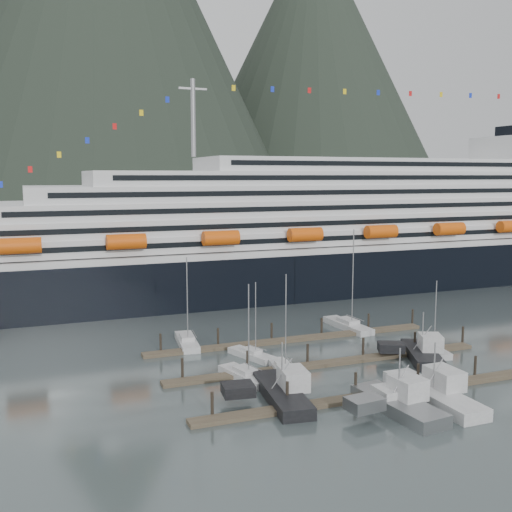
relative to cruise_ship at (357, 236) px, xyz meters
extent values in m
plane|color=#424E4D|center=(-30.03, -54.94, -12.04)|extent=(1600.00, 1600.00, 0.00)
cone|color=black|center=(9.97, 505.06, 167.96)|extent=(400.00, 400.00, 420.00)
cone|color=black|center=(269.97, 565.06, 142.96)|extent=(360.00, 360.00, 360.00)
cube|color=black|center=(-5.03, 0.06, -8.04)|extent=(210.00, 28.00, 12.00)
cube|color=silver|center=(-5.03, 0.06, -1.54)|extent=(205.80, 27.44, 1.50)
cube|color=silver|center=(-0.03, 0.06, 1.06)|extent=(185.00, 26.00, 3.20)
cube|color=black|center=(-0.03, -12.99, 1.22)|extent=(175.75, 0.20, 1.00)
cube|color=silver|center=(1.97, 0.06, 4.26)|extent=(180.00, 25.00, 3.20)
cube|color=black|center=(1.97, -12.49, 4.42)|extent=(171.00, 0.20, 1.00)
cube|color=silver|center=(3.97, 0.06, 7.46)|extent=(172.00, 24.00, 3.20)
cube|color=black|center=(3.97, -11.99, 7.62)|extent=(163.40, 0.20, 1.00)
cube|color=silver|center=(5.97, 0.06, 10.66)|extent=(160.00, 23.00, 3.20)
cube|color=black|center=(5.97, -11.49, 10.82)|extent=(152.00, 0.20, 1.00)
cube|color=silver|center=(7.97, 0.06, 13.76)|extent=(140.00, 22.00, 3.00)
cube|color=black|center=(7.97, -10.99, 13.91)|extent=(133.00, 0.20, 1.00)
cube|color=silver|center=(9.97, 0.06, 16.76)|extent=(95.00, 20.00, 3.00)
cube|color=black|center=(9.97, -9.99, 16.91)|extent=(90.25, 0.20, 1.00)
cylinder|color=gray|center=(-40.03, 0.06, 26.26)|extent=(1.00, 1.00, 16.00)
cylinder|color=#ED560C|center=(-75.03, -14.94, 2.46)|extent=(7.00, 2.80, 2.80)
cylinder|color=#ED560C|center=(-57.03, -14.94, 2.46)|extent=(7.00, 2.80, 2.80)
cylinder|color=#ED560C|center=(-39.03, -14.94, 2.46)|extent=(7.00, 2.80, 2.80)
cylinder|color=#ED560C|center=(-21.03, -14.94, 2.46)|extent=(7.00, 2.80, 2.80)
cylinder|color=#ED560C|center=(-3.03, -14.94, 2.46)|extent=(7.00, 2.80, 2.80)
cylinder|color=#ED560C|center=(14.97, -14.94, 2.46)|extent=(7.00, 2.80, 2.80)
cylinder|color=#ED560C|center=(32.97, -14.94, 2.46)|extent=(7.00, 2.80, 2.80)
cube|color=#483D2E|center=(-35.03, -64.94, -11.79)|extent=(48.00, 2.00, 0.50)
cylinder|color=black|center=(-56.03, -63.84, -10.64)|extent=(0.36, 0.36, 3.20)
cylinder|color=black|center=(-47.03, -63.84, -10.64)|extent=(0.36, 0.36, 3.20)
cylinder|color=black|center=(-38.03, -63.84, -10.64)|extent=(0.36, 0.36, 3.20)
cylinder|color=black|center=(-29.03, -63.84, -10.64)|extent=(0.36, 0.36, 3.20)
cylinder|color=black|center=(-20.03, -63.84, -10.64)|extent=(0.36, 0.36, 3.20)
cube|color=#483D2E|center=(-35.03, -51.94, -11.79)|extent=(48.00, 2.00, 0.50)
cylinder|color=black|center=(-56.03, -50.84, -10.64)|extent=(0.36, 0.36, 3.20)
cylinder|color=black|center=(-47.03, -50.84, -10.64)|extent=(0.36, 0.36, 3.20)
cylinder|color=black|center=(-38.03, -50.84, -10.64)|extent=(0.36, 0.36, 3.20)
cylinder|color=black|center=(-29.03, -50.84, -10.64)|extent=(0.36, 0.36, 3.20)
cylinder|color=black|center=(-20.03, -50.84, -10.64)|extent=(0.36, 0.36, 3.20)
cylinder|color=black|center=(-11.03, -50.84, -10.64)|extent=(0.36, 0.36, 3.20)
cube|color=#483D2E|center=(-35.03, -38.94, -11.79)|extent=(48.00, 2.00, 0.50)
cylinder|color=black|center=(-56.03, -37.84, -10.64)|extent=(0.36, 0.36, 3.20)
cylinder|color=black|center=(-47.03, -37.84, -10.64)|extent=(0.36, 0.36, 3.20)
cylinder|color=black|center=(-38.03, -37.84, -10.64)|extent=(0.36, 0.36, 3.20)
cylinder|color=black|center=(-29.03, -37.84, -10.64)|extent=(0.36, 0.36, 3.20)
cylinder|color=black|center=(-20.03, -37.84, -10.64)|extent=(0.36, 0.36, 3.20)
cylinder|color=black|center=(-11.03, -37.84, -10.64)|extent=(0.36, 0.36, 3.20)
cube|color=#AFAFAF|center=(-48.32, -53.29, -11.79)|extent=(4.74, 9.45, 1.41)
cube|color=#AFAFAF|center=(-48.32, -53.29, -10.88)|extent=(2.73, 3.57, 0.81)
cylinder|color=gray|center=(-48.10, -54.17, -5.21)|extent=(0.16, 0.16, 11.85)
cube|color=#AFAFAF|center=(-42.66, -53.02, -11.79)|extent=(3.75, 9.42, 1.28)
cube|color=#AFAFAF|center=(-42.66, -53.02, -10.99)|extent=(2.30, 3.45, 0.73)
cylinder|color=gray|center=(-42.80, -53.93, -4.79)|extent=(0.15, 0.15, 12.86)
cube|color=#AFAFAF|center=(-44.16, -44.98, -11.79)|extent=(5.05, 8.74, 1.25)
cube|color=#AFAFAF|center=(-44.16, -44.98, -11.02)|extent=(2.68, 3.39, 0.71)
cylinder|color=gray|center=(-43.87, -45.77, -5.98)|extent=(0.14, 0.14, 10.52)
cube|color=#AFAFAF|center=(-51.21, -34.94, -11.79)|extent=(3.95, 10.62, 1.45)
cube|color=#AFAFAF|center=(-51.21, -34.94, -10.85)|extent=(2.50, 3.86, 0.83)
cylinder|color=gray|center=(-51.34, -35.97, -4.56)|extent=(0.17, 0.17, 13.09)
cube|color=#AFAFAF|center=(-22.54, -35.27, -11.79)|extent=(3.72, 11.88, 1.56)
cube|color=#AFAFAF|center=(-22.54, -35.27, -10.76)|extent=(2.51, 4.24, 0.89)
cylinder|color=gray|center=(-22.46, -36.43, -2.82)|extent=(0.18, 0.18, 16.44)
cube|color=#AFAFAF|center=(-18.01, -52.23, -11.79)|extent=(4.11, 8.91, 1.34)
cube|color=#AFAFAF|center=(-18.01, -52.23, -10.94)|extent=(2.46, 3.32, 0.76)
cylinder|color=gray|center=(-18.18, -53.07, -6.07)|extent=(0.15, 0.15, 10.22)
cube|color=black|center=(-46.68, -61.55, -11.69)|extent=(5.68, 14.36, 2.15)
cube|color=black|center=(-51.94, -60.85, -10.32)|extent=(4.03, 3.53, 1.29)
cube|color=#AFAFAF|center=(-45.30, -61.73, -9.57)|extent=(3.54, 4.55, 2.36)
cube|color=black|center=(-45.30, -61.73, -8.71)|extent=(3.29, 4.25, 0.54)
cylinder|color=gray|center=(-46.68, -61.55, -7.74)|extent=(0.17, 0.17, 5.37)
cube|color=gray|center=(-35.98, -69.72, -11.69)|extent=(5.34, 12.85, 2.27)
cube|color=gray|center=(-40.70, -70.21, -10.22)|extent=(4.12, 3.13, 1.36)
cube|color=#AFAFAF|center=(-34.74, -69.60, -9.43)|extent=(3.54, 4.05, 2.50)
cube|color=black|center=(-34.74, -69.60, -8.52)|extent=(3.29, 3.78, 0.57)
cylinder|color=gray|center=(-35.98, -69.72, -7.50)|extent=(0.18, 0.18, 5.68)
cube|color=#AFAFAF|center=(-30.11, -68.29, -11.69)|extent=(3.96, 15.20, 2.17)
cube|color=#AFAFAF|center=(-35.88, -68.31, -10.30)|extent=(3.70, 3.36, 1.30)
cube|color=#AFAFAF|center=(-28.59, -68.29, -9.54)|extent=(3.05, 4.57, 2.39)
cube|color=black|center=(-28.59, -68.29, -8.68)|extent=(2.84, 4.26, 0.54)
cylinder|color=gray|center=(-30.11, -68.29, -7.70)|extent=(0.17, 0.17, 5.42)
cube|color=black|center=(-21.41, -54.48, -11.69)|extent=(8.30, 12.31, 2.14)
cube|color=black|center=(-25.49, -52.67, -10.33)|extent=(4.37, 3.84, 1.28)
cube|color=#AFAFAF|center=(-20.33, -54.96, -9.58)|extent=(4.17, 4.44, 2.35)
cube|color=black|center=(-20.33, -54.96, -8.72)|extent=(3.88, 4.14, 0.53)
cylinder|color=gray|center=(-21.41, -54.48, -7.76)|extent=(0.17, 0.17, 5.35)
camera|label=1|loc=(-74.35, -123.86, 14.38)|focal=42.00mm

